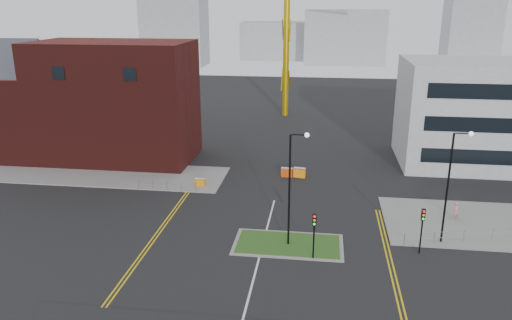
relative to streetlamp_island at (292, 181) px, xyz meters
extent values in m
plane|color=black|center=(-2.22, -8.00, -5.41)|extent=(200.00, 200.00, 0.00)
cube|color=slate|center=(-22.22, 14.00, -5.35)|extent=(28.00, 8.00, 0.12)
cube|color=slate|center=(-0.22, 0.00, -5.37)|extent=(8.60, 4.60, 0.08)
cube|color=#204818|center=(-0.22, 0.00, -5.35)|extent=(8.00, 4.00, 0.12)
cube|color=#411210|center=(-22.22, 20.00, 1.59)|extent=(18.00, 10.00, 14.00)
cube|color=black|center=(-26.22, 14.98, 5.59)|extent=(1.40, 0.10, 1.40)
cube|color=black|center=(-18.22, 14.98, 5.59)|extent=(1.40, 0.10, 1.40)
cube|color=#411210|center=(-34.22, 20.00, -0.41)|extent=(6.00, 10.00, 10.00)
cube|color=#2D3038|center=(-34.22, 20.00, 4.59)|extent=(6.40, 8.49, 8.49)
cylinder|color=black|center=(-0.22, 0.00, -0.91)|extent=(0.16, 0.16, 9.00)
cylinder|color=black|center=(0.38, 0.00, 3.59)|extent=(1.20, 0.10, 0.10)
sphere|color=silver|center=(0.98, 0.00, 3.59)|extent=(0.36, 0.36, 0.36)
cylinder|color=black|center=(11.78, 2.00, -0.91)|extent=(0.16, 0.16, 9.00)
cylinder|color=black|center=(12.38, 2.00, 3.59)|extent=(1.20, 0.10, 0.10)
sphere|color=silver|center=(12.98, 2.00, 3.59)|extent=(0.36, 0.36, 0.36)
cylinder|color=black|center=(1.78, -2.00, -3.91)|extent=(0.12, 0.12, 3.00)
cube|color=black|center=(1.78, -2.00, -2.21)|extent=(0.28, 0.22, 0.90)
sphere|color=red|center=(1.78, -2.13, -1.91)|extent=(0.18, 0.18, 0.18)
sphere|color=orange|center=(1.78, -2.13, -2.21)|extent=(0.18, 0.18, 0.18)
sphere|color=#0CCC33|center=(1.78, -2.13, -2.51)|extent=(0.18, 0.18, 0.18)
cylinder|color=black|center=(9.78, 0.00, -3.91)|extent=(0.12, 0.12, 3.00)
cube|color=black|center=(9.78, 0.00, -2.21)|extent=(0.28, 0.22, 0.90)
sphere|color=red|center=(9.78, -0.13, -1.91)|extent=(0.18, 0.18, 0.18)
sphere|color=orange|center=(9.78, -0.13, -2.21)|extent=(0.18, 0.18, 0.18)
sphere|color=#0CCC33|center=(9.78, -0.13, -2.51)|extent=(0.18, 0.18, 0.18)
cylinder|color=gray|center=(-13.22, 10.00, -4.36)|extent=(6.00, 0.04, 0.04)
cylinder|color=gray|center=(-13.22, 10.00, -4.86)|extent=(6.00, 0.04, 0.04)
cylinder|color=gray|center=(-16.22, 10.00, -4.86)|extent=(0.05, 0.05, 1.10)
cylinder|color=gray|center=(-10.22, 10.00, -4.86)|extent=(0.05, 0.05, 1.10)
cylinder|color=gray|center=(8.78, 1.00, -4.86)|extent=(0.05, 0.05, 1.10)
cube|color=silver|center=(-2.22, -6.00, -5.41)|extent=(0.15, 30.00, 0.01)
cube|color=gold|center=(-11.22, 2.00, -5.41)|extent=(0.12, 24.00, 0.01)
cube|color=gold|center=(-10.92, 2.00, -5.41)|extent=(0.12, 24.00, 0.01)
cube|color=gold|center=(7.28, -2.00, -5.41)|extent=(0.12, 20.00, 0.01)
cube|color=gold|center=(7.58, -2.00, -5.41)|extent=(0.12, 20.00, 0.01)
cube|color=gray|center=(-42.22, 112.00, 5.59)|extent=(18.00, 12.00, 22.00)
cube|color=gray|center=(7.78, 122.00, 2.59)|extent=(24.00, 12.00, 16.00)
cube|color=gray|center=(42.78, 117.00, 8.59)|extent=(14.00, 12.00, 28.00)
cube|color=gray|center=(-10.22, 132.00, 0.59)|extent=(30.00, 12.00, 12.00)
imported|color=tan|center=(13.93, 6.52, -4.55)|extent=(0.74, 0.63, 1.73)
cube|color=orange|center=(-10.22, 11.68, -4.96)|extent=(1.13, 0.49, 0.92)
cube|color=silver|center=(-10.22, 11.68, -4.54)|extent=(1.13, 0.49, 0.11)
cube|color=#D6460B|center=(-1.57, 16.00, -4.91)|extent=(1.23, 0.46, 1.01)
cube|color=silver|center=(-1.57, 16.00, -4.45)|extent=(1.23, 0.46, 0.12)
cube|color=orange|center=(-0.18, 16.00, -4.87)|extent=(1.35, 0.66, 1.08)
cube|color=silver|center=(-0.18, 16.00, -4.39)|extent=(1.35, 0.66, 0.13)
camera|label=1|loc=(2.03, -35.43, 12.89)|focal=35.00mm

